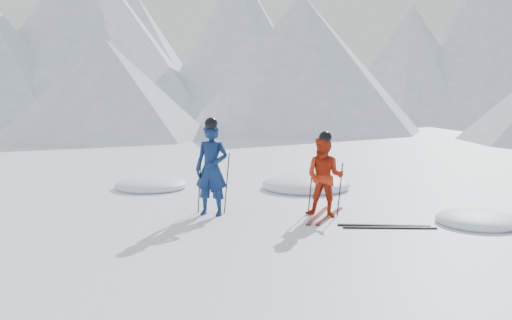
# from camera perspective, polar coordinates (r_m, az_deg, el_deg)

# --- Properties ---
(ground) EXTENTS (160.00, 160.00, 0.00)m
(ground) POSITION_cam_1_polar(r_m,az_deg,el_deg) (10.56, 10.78, -6.52)
(ground) COLOR white
(ground) RESTS_ON ground
(mountain_range) EXTENTS (106.15, 62.94, 15.53)m
(mountain_range) POSITION_cam_1_polar(r_m,az_deg,el_deg) (46.15, 18.49, 11.89)
(mountain_range) COLOR #B2BCD1
(mountain_range) RESTS_ON ground
(skier_blue) EXTENTS (0.73, 0.52, 1.87)m
(skier_blue) POSITION_cam_1_polar(r_m,az_deg,el_deg) (10.91, -4.70, -0.99)
(skier_blue) COLOR #0C214C
(skier_blue) RESTS_ON ground
(skier_red) EXTENTS (0.88, 0.74, 1.61)m
(skier_red) POSITION_cam_1_polar(r_m,az_deg,el_deg) (10.85, 7.24, -1.77)
(skier_red) COLOR #B6270E
(skier_red) RESTS_ON ground
(pole_blue_left) EXTENTS (0.12, 0.09, 1.25)m
(pole_blue_left) POSITION_cam_1_polar(r_m,az_deg,el_deg) (11.18, -5.96, -2.43)
(pole_blue_left) COLOR black
(pole_blue_left) RESTS_ON ground
(pole_blue_right) EXTENTS (0.12, 0.07, 1.25)m
(pole_blue_right) POSITION_cam_1_polar(r_m,az_deg,el_deg) (11.13, -3.09, -2.44)
(pole_blue_right) COLOR black
(pole_blue_right) RESTS_ON ground
(pole_red_left) EXTENTS (0.11, 0.09, 1.07)m
(pole_red_left) POSITION_cam_1_polar(r_m,az_deg,el_deg) (11.16, 5.77, -2.90)
(pole_red_left) COLOR black
(pole_red_left) RESTS_ON ground
(pole_red_right) EXTENTS (0.11, 0.08, 1.07)m
(pole_red_right) POSITION_cam_1_polar(r_m,az_deg,el_deg) (11.03, 8.83, -3.07)
(pole_red_right) COLOR black
(pole_red_right) RESTS_ON ground
(ski_worn_left) EXTENTS (0.34, 1.69, 0.03)m
(ski_worn_left) POSITION_cam_1_polar(r_m,az_deg,el_deg) (11.00, 6.56, -5.82)
(ski_worn_left) COLOR black
(ski_worn_left) RESTS_ON ground
(ski_worn_right) EXTENTS (0.45, 1.68, 0.03)m
(ski_worn_right) POSITION_cam_1_polar(r_m,az_deg,el_deg) (10.99, 7.81, -5.86)
(ski_worn_right) COLOR black
(ski_worn_right) RESTS_ON ground
(ski_loose_a) EXTENTS (1.70, 0.30, 0.03)m
(ski_loose_a) POSITION_cam_1_polar(r_m,az_deg,el_deg) (10.39, 13.30, -6.73)
(ski_loose_a) COLOR black
(ski_loose_a) RESTS_ON ground
(ski_loose_b) EXTENTS (1.69, 0.36, 0.03)m
(ski_loose_b) POSITION_cam_1_polar(r_m,az_deg,el_deg) (10.25, 13.89, -6.93)
(ski_loose_b) COLOR black
(ski_loose_b) RESTS_ON ground
(snow_lumps) EXTENTS (10.00, 5.95, 0.50)m
(snow_lumps) POSITION_cam_1_polar(r_m,az_deg,el_deg) (13.22, 3.66, -3.70)
(snow_lumps) COLOR white
(snow_lumps) RESTS_ON ground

